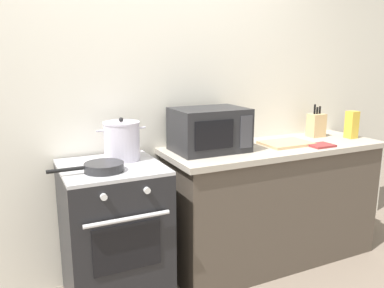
% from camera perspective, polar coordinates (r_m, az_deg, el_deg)
% --- Properties ---
extents(back_wall, '(4.40, 0.10, 2.50)m').
position_cam_1_polar(back_wall, '(2.88, -1.34, 6.50)').
color(back_wall, silver).
rests_on(back_wall, ground_plane).
extents(lower_cabinet_right, '(1.64, 0.56, 0.88)m').
position_cam_1_polar(lower_cabinet_right, '(3.08, 11.85, -8.90)').
color(lower_cabinet_right, '#4C4238').
rests_on(lower_cabinet_right, ground_plane).
extents(countertop_right, '(1.70, 0.60, 0.04)m').
position_cam_1_polar(countertop_right, '(2.95, 12.25, -0.54)').
color(countertop_right, '#ADA393').
rests_on(countertop_right, lower_cabinet_right).
extents(stove, '(0.60, 0.64, 0.92)m').
position_cam_1_polar(stove, '(2.55, -11.44, -13.13)').
color(stove, black).
rests_on(stove, ground_plane).
extents(stock_pot, '(0.32, 0.23, 0.27)m').
position_cam_1_polar(stock_pot, '(2.48, -10.34, 0.47)').
color(stock_pot, silver).
rests_on(stock_pot, stove).
extents(frying_pan, '(0.43, 0.23, 0.05)m').
position_cam_1_polar(frying_pan, '(2.26, -13.09, -3.35)').
color(frying_pan, '#28282B').
rests_on(frying_pan, stove).
extents(microwave, '(0.50, 0.37, 0.30)m').
position_cam_1_polar(microwave, '(2.68, 2.59, 2.13)').
color(microwave, '#232326').
rests_on(microwave, countertop_right).
extents(cutting_board, '(0.36, 0.26, 0.02)m').
position_cam_1_polar(cutting_board, '(2.98, 13.76, 0.10)').
color(cutting_board, tan).
rests_on(cutting_board, countertop_right).
extents(knife_block, '(0.13, 0.10, 0.27)m').
position_cam_1_polar(knife_block, '(3.34, 17.93, 2.70)').
color(knife_block, tan).
rests_on(knife_block, countertop_right).
extents(pasta_box, '(0.08, 0.08, 0.22)m').
position_cam_1_polar(pasta_box, '(3.38, 22.58, 2.66)').
color(pasta_box, gold).
rests_on(pasta_box, countertop_right).
extents(oven_mitt, '(0.18, 0.14, 0.02)m').
position_cam_1_polar(oven_mitt, '(2.99, 18.56, -0.19)').
color(oven_mitt, '#993333').
rests_on(oven_mitt, countertop_right).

